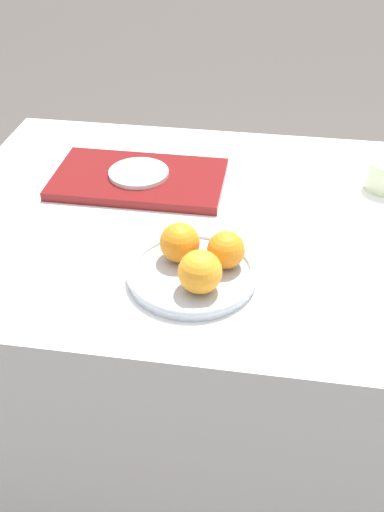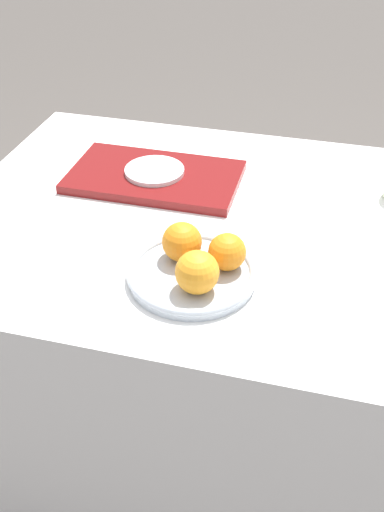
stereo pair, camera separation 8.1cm
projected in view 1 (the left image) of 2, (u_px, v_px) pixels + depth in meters
ground_plane at (268, 446)px, 1.62m from camera, size 12.00×12.00×0.00m
table at (280, 352)px, 1.40m from camera, size 1.44×0.81×0.72m
fruit_platter at (192, 274)px, 1.04m from camera, size 0.23×0.23×0.02m
orange_0 at (200, 272)px, 0.98m from camera, size 0.07×0.07×0.07m
orange_1 at (180, 243)px, 1.05m from camera, size 0.07×0.07×0.07m
orange_2 at (226, 250)px, 1.03m from camera, size 0.07×0.07×0.07m
serving_tray at (139, 179)px, 1.31m from camera, size 0.37×0.22×0.02m
side_plate at (139, 173)px, 1.30m from camera, size 0.13×0.13×0.01m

